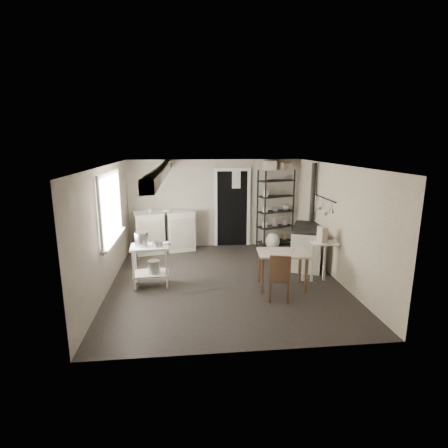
{
  "coord_description": "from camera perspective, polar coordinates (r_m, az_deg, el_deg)",
  "views": [
    {
      "loc": [
        -0.73,
        -6.58,
        2.7
      ],
      "look_at": [
        0.0,
        0.3,
        1.1
      ],
      "focal_mm": 28.0,
      "sensor_mm": 36.0,
      "label": 1
    }
  ],
  "objects": [
    {
      "name": "stockpot",
      "position": [
        6.76,
        -13.33,
        -2.44
      ],
      "size": [
        0.33,
        0.33,
        0.27
      ],
      "primitive_type": "cylinder",
      "rotation": [
        0.0,
        0.0,
        0.43
      ],
      "color": "#BABBBD",
      "rests_on": "prep_table"
    },
    {
      "name": "side_ledge",
      "position": [
        7.28,
        15.97,
        -5.68
      ],
      "size": [
        0.55,
        0.33,
        0.8
      ],
      "primitive_type": null,
      "rotation": [
        0.0,
        0.0,
        0.1
      ],
      "color": "white",
      "rests_on": "ground"
    },
    {
      "name": "floor_crock",
      "position": [
        7.32,
        12.69,
        -8.35
      ],
      "size": [
        0.14,
        0.14,
        0.14
      ],
      "primitive_type": "cylinder",
      "rotation": [
        0.0,
        0.0,
        -0.25
      ],
      "color": "white",
      "rests_on": "ground"
    },
    {
      "name": "wall_right",
      "position": [
        7.39,
        17.87,
        0.27
      ],
      "size": [
        0.02,
        5.0,
        2.3
      ],
      "primitive_type": "cube",
      "color": "#B0A696",
      "rests_on": "ground"
    },
    {
      "name": "base_cabinets",
      "position": [
        9.07,
        -9.66,
        -1.48
      ],
      "size": [
        1.66,
        1.0,
        1.02
      ],
      "primitive_type": null,
      "rotation": [
        0.0,
        0.0,
        0.23
      ],
      "color": "silver",
      "rests_on": "ground"
    },
    {
      "name": "mixing_bowl",
      "position": [
        8.85,
        -9.48,
        1.47
      ],
      "size": [
        0.31,
        0.31,
        0.07
      ],
      "primitive_type": "imported",
      "rotation": [
        0.0,
        0.0,
        -0.08
      ],
      "color": "white",
      "rests_on": "base_cabinets"
    },
    {
      "name": "utensil_rail",
      "position": [
        7.84,
        15.93,
        4.08
      ],
      "size": [
        0.06,
        1.2,
        0.44
      ],
      "primitive_type": null,
      "color": "#BABBBD",
      "rests_on": "wall_right"
    },
    {
      "name": "work_table",
      "position": [
        6.79,
        9.47,
        -7.15
      ],
      "size": [
        0.99,
        0.74,
        0.71
      ],
      "primitive_type": null,
      "rotation": [
        0.0,
        0.0,
        -0.1
      ],
      "color": "beige",
      "rests_on": "ground"
    },
    {
      "name": "wallpaper_panel",
      "position": [
        7.39,
        17.8,
        0.27
      ],
      "size": [
        0.01,
        5.0,
        2.3
      ],
      "primitive_type": null,
      "color": "beige",
      "rests_on": "wall_right"
    },
    {
      "name": "prep_table",
      "position": [
        6.91,
        -11.9,
        -6.73
      ],
      "size": [
        0.73,
        0.55,
        0.81
      ],
      "primitive_type": null,
      "rotation": [
        0.0,
        0.0,
        0.06
      ],
      "color": "white",
      "rests_on": "ground"
    },
    {
      "name": "saucepan",
      "position": [
        6.69,
        -10.78,
        -3.27
      ],
      "size": [
        0.23,
        0.23,
        0.11
      ],
      "primitive_type": "cylinder",
      "rotation": [
        0.0,
        0.0,
        -0.23
      ],
      "color": "#BABBBD",
      "rests_on": "prep_table"
    },
    {
      "name": "wall_left",
      "position": [
        6.93,
        -18.55,
        -0.6
      ],
      "size": [
        0.02,
        5.0,
        2.3
      ],
      "primitive_type": "cube",
      "color": "#B0A696",
      "rests_on": "ground"
    },
    {
      "name": "stovepipe",
      "position": [
        8.32,
        14.3,
        4.95
      ],
      "size": [
        0.13,
        0.13,
        1.33
      ],
      "primitive_type": null,
      "rotation": [
        0.0,
        0.0,
        0.29
      ],
      "color": "black",
      "rests_on": "stove"
    },
    {
      "name": "stove",
      "position": [
        8.06,
        13.44,
        -3.65
      ],
      "size": [
        1.04,
        1.31,
        0.91
      ],
      "primitive_type": null,
      "rotation": [
        0.0,
        0.0,
        -0.41
      ],
      "color": "silver",
      "rests_on": "ground"
    },
    {
      "name": "shelf_rack",
      "position": [
        9.35,
        8.39,
        2.09
      ],
      "size": [
        1.03,
        0.72,
        2.04
      ],
      "primitive_type": null,
      "rotation": [
        0.0,
        0.0,
        0.4
      ],
      "color": "black",
      "rests_on": "ground"
    },
    {
      "name": "bucket",
      "position": [
        6.9,
        -11.35,
        -6.87
      ],
      "size": [
        0.24,
        0.24,
        0.25
      ],
      "primitive_type": "cylinder",
      "rotation": [
        0.0,
        0.0,
        -0.02
      ],
      "color": "#BABBBD",
      "rests_on": "prep_table"
    },
    {
      "name": "wall_back",
      "position": [
        9.25,
        -1.44,
        3.36
      ],
      "size": [
        4.5,
        0.02,
        2.3
      ],
      "primitive_type": "cube",
      "color": "#B0A696",
      "rests_on": "ground"
    },
    {
      "name": "window",
      "position": [
        7.05,
        -18.18,
        2.56
      ],
      "size": [
        0.12,
        1.76,
        1.28
      ],
      "primitive_type": null,
      "color": "white",
      "rests_on": "wall_left"
    },
    {
      "name": "ceiling_beam",
      "position": [
        6.62,
        -10.22,
        8.48
      ],
      "size": [
        0.18,
        5.0,
        0.18
      ],
      "primitive_type": null,
      "color": "white",
      "rests_on": "ceiling"
    },
    {
      "name": "storage_box_a",
      "position": [
        9.18,
        7.53,
        8.6
      ],
      "size": [
        0.43,
        0.4,
        0.24
      ],
      "primitive_type": "cube",
      "rotation": [
        0.0,
        0.0,
        -0.35
      ],
      "color": "beige",
      "rests_on": "shelf_rack"
    },
    {
      "name": "floor",
      "position": [
        7.16,
        0.26,
        -9.16
      ],
      "size": [
        5.0,
        5.0,
        0.0
      ],
      "primitive_type": "plane",
      "color": "black",
      "rests_on": "ground"
    },
    {
      "name": "counter_cup",
      "position": [
        8.86,
        -12.02,
        1.45
      ],
      "size": [
        0.15,
        0.15,
        0.1
      ],
      "primitive_type": "imported",
      "rotation": [
        0.0,
        0.0,
        0.23
      ],
      "color": "white",
      "rests_on": "base_cabinets"
    },
    {
      "name": "chair",
      "position": [
        6.23,
        9.12,
        -7.99
      ],
      "size": [
        0.45,
        0.46,
        0.87
      ],
      "primitive_type": null,
      "rotation": [
        0.0,
        0.0,
        -0.28
      ],
      "color": "#503422",
      "rests_on": "ground"
    },
    {
      "name": "shelf_jar",
      "position": [
        9.27,
        6.71,
        4.62
      ],
      "size": [
        0.08,
        0.08,
        0.18
      ],
      "primitive_type": "imported",
      "rotation": [
        0.0,
        0.0,
        0.01
      ],
      "color": "white",
      "rests_on": "shelf_rack"
    },
    {
      "name": "oats_box",
      "position": [
        7.14,
        15.76,
        -1.18
      ],
      "size": [
        0.15,
        0.22,
        0.31
      ],
      "primitive_type": "cube",
      "rotation": [
        0.0,
        0.0,
        0.16
      ],
      "color": "beige",
      "rests_on": "side_ledge"
    },
    {
      "name": "flour_sack",
      "position": [
        9.13,
        7.93,
        -2.75
      ],
      "size": [
        0.41,
        0.37,
        0.45
      ],
      "primitive_type": "ellipsoid",
      "rotation": [
        0.0,
        0.0,
        0.15
      ],
      "color": "silver",
      "rests_on": "ground"
    },
    {
      "name": "table_cup",
      "position": [
        6.66,
        11.12,
        -3.75
      ],
      "size": [
        0.12,
        0.12,
        0.1
      ],
      "primitive_type": "imported",
      "rotation": [
        0.0,
        0.0,
        0.2
      ],
      "color": "white",
      "rests_on": "work_table"
    },
    {
      "name": "wall_front",
      "position": [
        4.43,
        3.86,
        -7.51
      ],
      "size": [
        4.5,
        0.02,
        2.3
      ],
      "primitive_type": "cube",
      "color": "#B0A696",
      "rests_on": "ground"
    },
    {
      "name": "doorway",
      "position": [
        9.29,
        1.35,
        2.47
      ],
      "size": [
        0.96,
        0.1,
        2.08
      ],
      "primitive_type": null,
      "color": "white",
      "rests_on": "ground"
    },
    {
      "name": "storage_box_b",
      "position": [
        9.27,
        9.84,
        8.44
      ],
      "size": [
        0.34,
        0.33,
        0.17
      ],
      "primitive_type": "cube",
      "rotation": [
        0.0,
        0.0,
        0.35
      ],
      "color": "beige",
      "rests_on": "shelf_rack"
    },
    {
      "name": "ceiling",
      "position": [
        6.64,
        0.28,
        9.56
      ],
      "size": [
        5.0,
        5.0,
        0.0
      ],
      "primitive_type": "plane",
      "rotation": [
        3.14,
        0.0,
        0.0
      ],
      "color": "beige",
      "rests_on": "wall_back"
    }
  ]
}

